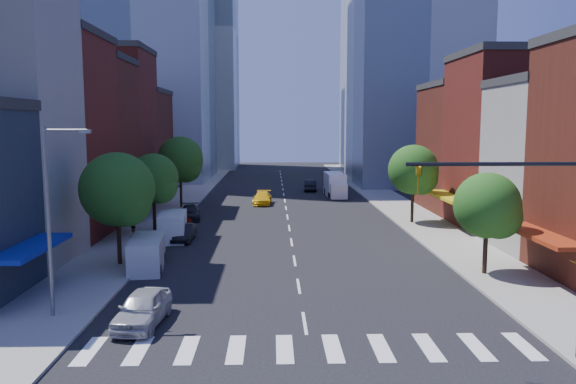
# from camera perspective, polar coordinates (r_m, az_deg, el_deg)

# --- Properties ---
(ground) EXTENTS (220.00, 220.00, 0.00)m
(ground) POSITION_cam_1_polar(r_m,az_deg,el_deg) (26.88, 1.70, -13.18)
(ground) COLOR black
(ground) RESTS_ON ground
(sidewalk_left) EXTENTS (5.00, 120.00, 0.15)m
(sidewalk_left) POSITION_cam_1_polar(r_m,az_deg,el_deg) (66.76, -11.08, -1.09)
(sidewalk_left) COLOR gray
(sidewalk_left) RESTS_ON ground
(sidewalk_right) EXTENTS (5.00, 120.00, 0.15)m
(sidewalk_right) POSITION_cam_1_polar(r_m,az_deg,el_deg) (67.31, 10.41, -1.01)
(sidewalk_right) COLOR gray
(sidewalk_right) RESTS_ON ground
(crosswalk) EXTENTS (19.00, 3.00, 0.01)m
(crosswalk) POSITION_cam_1_polar(r_m,az_deg,el_deg) (24.09, 2.13, -15.62)
(crosswalk) COLOR silver
(crosswalk) RESTS_ON ground
(bldg_left_2) EXTENTS (12.00, 9.00, 16.00)m
(bldg_left_2) POSITION_cam_1_polar(r_m,az_deg,el_deg) (49.71, -24.81, 4.87)
(bldg_left_2) COLOR maroon
(bldg_left_2) RESTS_ON ground
(bldg_left_3) EXTENTS (12.00, 8.00, 15.00)m
(bldg_left_3) POSITION_cam_1_polar(r_m,az_deg,el_deg) (57.64, -21.46, 4.72)
(bldg_left_3) COLOR #572015
(bldg_left_3) RESTS_ON ground
(bldg_left_4) EXTENTS (12.00, 9.00, 17.00)m
(bldg_left_4) POSITION_cam_1_polar(r_m,az_deg,el_deg) (65.67, -18.99, 5.91)
(bldg_left_4) COLOR maroon
(bldg_left_4) RESTS_ON ground
(bldg_left_5) EXTENTS (12.00, 10.00, 13.00)m
(bldg_left_5) POSITION_cam_1_polar(r_m,az_deg,el_deg) (74.84, -16.76, 4.54)
(bldg_left_5) COLOR #572015
(bldg_left_5) RESTS_ON ground
(bldg_right_2) EXTENTS (12.00, 10.00, 15.00)m
(bldg_right_2) POSITION_cam_1_polar(r_m,az_deg,el_deg) (54.12, 23.03, 4.54)
(bldg_right_2) COLOR maroon
(bldg_right_2) RESTS_ON ground
(bldg_right_3) EXTENTS (12.00, 10.00, 13.00)m
(bldg_right_3) POSITION_cam_1_polar(r_m,az_deg,el_deg) (63.38, 19.23, 4.07)
(bldg_right_3) COLOR #572015
(bldg_right_3) RESTS_ON ground
(tower_far_w) EXTENTS (18.00, 18.00, 56.00)m
(tower_far_w) POSITION_cam_1_polar(r_m,az_deg,el_deg) (122.77, -9.67, 15.63)
(tower_far_w) COLOR #9EA5AD
(tower_far_w) RESTS_ON ground
(traffic_signal) EXTENTS (7.24, 2.24, 8.00)m
(traffic_signal) POSITION_cam_1_polar(r_m,az_deg,el_deg) (24.18, 26.80, -5.97)
(traffic_signal) COLOR black
(traffic_signal) RESTS_ON sidewalk_right
(streetlight) EXTENTS (2.25, 0.25, 9.00)m
(streetlight) POSITION_cam_1_polar(r_m,az_deg,el_deg) (28.44, -22.87, -1.63)
(streetlight) COLOR slate
(streetlight) RESTS_ON sidewalk_left
(tree_left_near) EXTENTS (4.80, 4.80, 7.30)m
(tree_left_near) POSITION_cam_1_polar(r_m,az_deg,el_deg) (37.70, -16.75, -0.03)
(tree_left_near) COLOR black
(tree_left_near) RESTS_ON sidewalk_left
(tree_left_mid) EXTENTS (4.20, 4.20, 6.65)m
(tree_left_mid) POSITION_cam_1_polar(r_m,az_deg,el_deg) (48.38, -13.36, 1.15)
(tree_left_mid) COLOR black
(tree_left_mid) RESTS_ON sidewalk_left
(tree_left_far) EXTENTS (5.00, 5.00, 7.75)m
(tree_left_far) POSITION_cam_1_polar(r_m,az_deg,el_deg) (62.05, -10.75, 3.08)
(tree_left_far) COLOR black
(tree_left_far) RESTS_ON sidewalk_left
(tree_right_near) EXTENTS (4.00, 4.00, 6.20)m
(tree_right_near) POSITION_cam_1_polar(r_m,az_deg,el_deg) (35.99, 19.83, -1.55)
(tree_right_near) COLOR black
(tree_right_near) RESTS_ON sidewalk_right
(tree_right_far) EXTENTS (4.60, 4.60, 7.20)m
(tree_right_far) POSITION_cam_1_polar(r_m,az_deg,el_deg) (52.96, 12.78, 2.02)
(tree_right_far) COLOR black
(tree_right_far) RESTS_ON sidewalk_right
(parked_car_front) EXTENTS (2.27, 4.80, 1.59)m
(parked_car_front) POSITION_cam_1_polar(r_m,az_deg,el_deg) (27.28, -14.55, -11.34)
(parked_car_front) COLOR #A7A8AC
(parked_car_front) RESTS_ON ground
(parked_car_second) EXTENTS (1.53, 4.12, 1.35)m
(parked_car_second) POSITION_cam_1_polar(r_m,az_deg,el_deg) (45.36, -10.51, -4.07)
(parked_car_second) COLOR black
(parked_car_second) RESTS_ON ground
(parked_car_third) EXTENTS (2.75, 4.96, 1.31)m
(parked_car_third) POSITION_cam_1_polar(r_m,az_deg,el_deg) (48.67, -11.07, -3.36)
(parked_car_third) COLOR #999999
(parked_car_third) RESTS_ON ground
(parked_car_rear) EXTENTS (2.48, 4.93, 1.37)m
(parked_car_rear) POSITION_cam_1_polar(r_m,az_deg,el_deg) (55.34, -9.91, -2.06)
(parked_car_rear) COLOR black
(parked_car_rear) RESTS_ON ground
(cargo_van_near) EXTENTS (2.52, 5.10, 2.09)m
(cargo_van_near) POSITION_cam_1_polar(r_m,az_deg,el_deg) (36.90, -14.16, -6.13)
(cargo_van_near) COLOR silver
(cargo_van_near) RESTS_ON ground
(cargo_van_far) EXTENTS (2.53, 5.24, 2.15)m
(cargo_van_far) POSITION_cam_1_polar(r_m,az_deg,el_deg) (45.88, -11.64, -3.47)
(cargo_van_far) COLOR white
(cargo_van_far) RESTS_ON ground
(taxi) EXTENTS (2.28, 5.05, 1.43)m
(taxi) POSITION_cam_1_polar(r_m,az_deg,el_deg) (64.84, -2.61, -0.63)
(taxi) COLOR yellow
(taxi) RESTS_ON ground
(traffic_car_oncoming) EXTENTS (1.99, 4.83, 1.55)m
(traffic_car_oncoming) POSITION_cam_1_polar(r_m,az_deg,el_deg) (77.82, 2.30, 0.69)
(traffic_car_oncoming) COLOR black
(traffic_car_oncoming) RESTS_ON ground
(traffic_car_far) EXTENTS (1.98, 4.51, 1.51)m
(traffic_car_far) POSITION_cam_1_polar(r_m,az_deg,el_deg) (74.18, 4.65, 0.34)
(traffic_car_far) COLOR #999999
(traffic_car_far) RESTS_ON ground
(box_truck) EXTENTS (2.44, 7.41, 2.96)m
(box_truck) POSITION_cam_1_polar(r_m,az_deg,el_deg) (72.10, 4.82, 0.67)
(box_truck) COLOR white
(box_truck) RESTS_ON ground
(pedestrian_far) EXTENTS (0.69, 0.85, 1.62)m
(pedestrian_far) POSITION_cam_1_polar(r_m,az_deg,el_deg) (43.26, -15.45, -4.36)
(pedestrian_far) COLOR #999999
(pedestrian_far) RESTS_ON sidewalk_left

